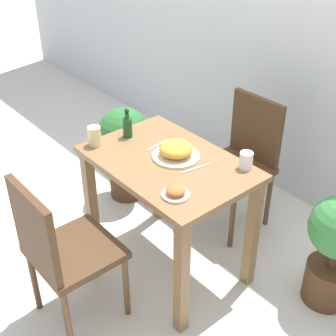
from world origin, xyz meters
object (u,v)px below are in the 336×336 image
Objects in this scene: chair_near at (60,248)px; juice_glass at (94,136)px; sauce_bottle at (127,126)px; side_plate at (176,192)px; potted_plant_left at (125,144)px; drink_cup at (246,160)px; food_plate at (176,150)px; chair_far at (242,156)px.

juice_glass is at bearing -51.39° from chair_near.
chair_near is 0.83m from sauce_bottle.
side_plate is 0.20× the size of potted_plant_left.
juice_glass reaches higher than drink_cup.
chair_near is 7.90× the size of juice_glass.
food_plate is at bearing -91.72° from chair_near.
chair_far is 0.96m from side_plate.
sauce_bottle reaches higher than drink_cup.
side_plate is 0.77× the size of sauce_bottle.
sauce_bottle is at bearing -158.59° from drink_cup.
sauce_bottle reaches higher than side_plate.
side_plate is at bearing -96.03° from drink_cup.
food_plate is 0.37m from sauce_bottle.
chair_far is 0.86m from potted_plant_left.
side_plate is at bearing -120.98° from chair_near.
chair_near is 6.43× the size of side_plate.
side_plate is 1.23× the size of juice_glass.
potted_plant_left is at bearing 148.47° from sauce_bottle.
sauce_bottle is (-0.33, -0.68, 0.32)m from chair_far.
food_plate is (0.04, -0.62, 0.30)m from chair_far.
potted_plant_left is (-1.11, -0.02, -0.37)m from drink_cup.
sauce_bottle is at bearing -115.45° from chair_far.
food_plate is at bearing 138.83° from side_plate.
potted_plant_left is at bearing 166.14° from food_plate.
juice_glass is 0.21m from sauce_bottle.
juice_glass is at bearing -112.40° from chair_far.
sauce_bottle is at bearing 164.28° from side_plate.
juice_glass is at bearing -178.07° from side_plate.
potted_plant_left is at bearing -179.21° from drink_cup.
chair_far is 4.98× the size of sauce_bottle.
drink_cup is at bearing -110.10° from chair_near.
food_plate is 0.37× the size of potted_plant_left.
side_plate reaches higher than potted_plant_left.
drink_cup is 0.82× the size of juice_glass.
juice_glass is (-0.37, -0.89, 0.31)m from chair_far.
food_plate is (0.02, 0.75, 0.30)m from chair_near.
drink_cup is at bearing -48.59° from chair_far.
potted_plant_left is (-0.78, 0.19, -0.37)m from food_plate.
chair_near is at bearing -89.33° from chair_far.
chair_far is 1.01m from juice_glass.
chair_near is 1.26× the size of potted_plant_left.
sauce_bottle reaches higher than potted_plant_left.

